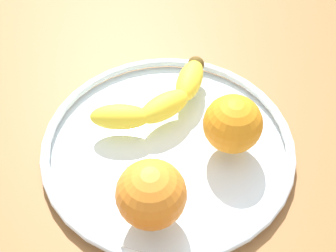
{
  "coord_description": "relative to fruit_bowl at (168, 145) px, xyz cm",
  "views": [
    {
      "loc": [
        -20.37,
        -30.6,
        48.11
      ],
      "look_at": [
        0.0,
        0.0,
        4.8
      ],
      "focal_mm": 49.3,
      "sensor_mm": 36.0,
      "label": 1
    }
  ],
  "objects": [
    {
      "name": "orange_front_right",
      "position": [
        -7.25,
        -7.63,
        4.77
      ],
      "size": [
        7.78,
        7.78,
        7.78
      ],
      "primitive_type": "sphere",
      "color": "orange",
      "rests_on": "fruit_bowl"
    },
    {
      "name": "fruit_bowl",
      "position": [
        0.0,
        0.0,
        0.0
      ],
      "size": [
        32.72,
        32.72,
        1.8
      ],
      "color": "silver",
      "rests_on": "ground_plane"
    },
    {
      "name": "banana",
      "position": [
        2.38,
        5.4,
        2.57
      ],
      "size": [
        19.83,
        7.91,
        3.38
      ],
      "rotation": [
        0.0,
        0.0,
        0.05
      ],
      "color": "yellow",
      "rests_on": "fruit_bowl"
    },
    {
      "name": "ground_plane",
      "position": [
        0.0,
        0.0,
        -2.92
      ],
      "size": [
        119.5,
        119.5,
        4.0
      ],
      "primitive_type": "cube",
      "color": "brown"
    },
    {
      "name": "orange_back_left",
      "position": [
        6.45,
        -4.57,
        4.56
      ],
      "size": [
        7.35,
        7.35,
        7.35
      ],
      "primitive_type": "sphere",
      "color": "orange",
      "rests_on": "fruit_bowl"
    }
  ]
}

